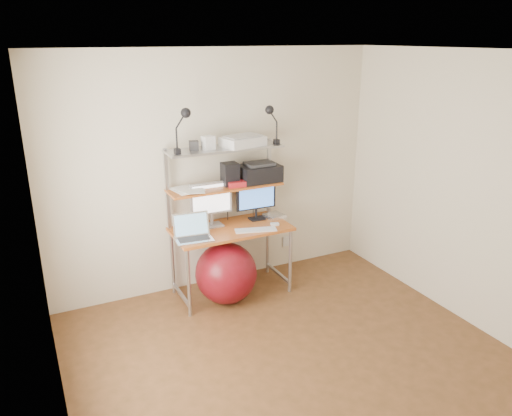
{
  "coord_description": "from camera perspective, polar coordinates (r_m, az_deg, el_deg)",
  "views": [
    {
      "loc": [
        -1.86,
        -2.94,
        2.6
      ],
      "look_at": [
        0.14,
        1.15,
        1.02
      ],
      "focal_mm": 35.0,
      "sensor_mm": 36.0,
      "label": 1
    }
  ],
  "objects": [
    {
      "name": "computer_desk",
      "position": [
        5.09,
        -3.2,
        0.24
      ],
      "size": [
        1.2,
        0.6,
        1.57
      ],
      "color": "#B95A24",
      "rests_on": "ground"
    },
    {
      "name": "phone",
      "position": [
        5.01,
        -1.84,
        -2.62
      ],
      "size": [
        0.08,
        0.13,
        0.01
      ],
      "primitive_type": "cube",
      "rotation": [
        0.0,
        0.0,
        -0.08
      ],
      "color": "black",
      "rests_on": "desktop"
    },
    {
      "name": "scanner",
      "position": [
        5.03,
        -1.52,
        7.68
      ],
      "size": [
        0.47,
        0.36,
        0.11
      ],
      "rotation": [
        0.0,
        0.0,
        0.23
      ],
      "color": "silver",
      "rests_on": "top_shelf"
    },
    {
      "name": "box_grey",
      "position": [
        4.88,
        -7.12,
        7.09
      ],
      "size": [
        0.11,
        0.11,
        0.09
      ],
      "primitive_type": "cube",
      "rotation": [
        0.0,
        0.0,
        -0.26
      ],
      "color": "#2E2D30",
      "rests_on": "top_shelf"
    },
    {
      "name": "keyboard",
      "position": [
        5.03,
        -0.03,
        -2.52
      ],
      "size": [
        0.43,
        0.23,
        0.01
      ],
      "primitive_type": "cube",
      "rotation": [
        0.0,
        0.0,
        -0.28
      ],
      "color": "silver",
      "rests_on": "desktop"
    },
    {
      "name": "monitor_silver",
      "position": [
        5.1,
        -5.14,
        0.8
      ],
      "size": [
        0.45,
        0.16,
        0.5
      ],
      "rotation": [
        0.0,
        0.0,
        0.0
      ],
      "color": "#ABAAAF",
      "rests_on": "desktop"
    },
    {
      "name": "paper_stack",
      "position": [
        4.97,
        -7.81,
        2.08
      ],
      "size": [
        0.35,
        0.38,
        0.02
      ],
      "color": "white",
      "rests_on": "mid_shelf"
    },
    {
      "name": "clip_lamp_left",
      "position": [
        4.71,
        -8.24,
        9.87
      ],
      "size": [
        0.17,
        0.09,
        0.42
      ],
      "color": "black",
      "rests_on": "top_shelf"
    },
    {
      "name": "mac_mini",
      "position": [
        5.38,
        2.1,
        -0.91
      ],
      "size": [
        0.22,
        0.22,
        0.04
      ],
      "primitive_type": "cube",
      "rotation": [
        0.0,
        0.0,
        0.18
      ],
      "color": "silver",
      "rests_on": "desktop"
    },
    {
      "name": "wall_outlet",
      "position": [
        5.91,
        3.44,
        -3.82
      ],
      "size": [
        0.08,
        0.01,
        0.12
      ],
      "primitive_type": "cube",
      "color": "silver",
      "rests_on": "room"
    },
    {
      "name": "red_box",
      "position": [
        5.07,
        -2.18,
        2.81
      ],
      "size": [
        0.21,
        0.15,
        0.05
      ],
      "primitive_type": "cube",
      "rotation": [
        0.0,
        0.0,
        -0.08
      ],
      "color": "#AC1B22",
      "rests_on": "mid_shelf"
    },
    {
      "name": "nas_cube",
      "position": [
        5.09,
        -2.99,
        3.9
      ],
      "size": [
        0.16,
        0.16,
        0.23
      ],
      "primitive_type": "cube",
      "rotation": [
        0.0,
        0.0,
        -0.03
      ],
      "color": "black",
      "rests_on": "mid_shelf"
    },
    {
      "name": "laptop",
      "position": [
        4.86,
        -7.27,
        -2.9
      ],
      "size": [
        0.38,
        0.32,
        0.31
      ],
      "rotation": [
        0.0,
        0.0,
        -0.1
      ],
      "color": "silver",
      "rests_on": "desktop"
    },
    {
      "name": "exercise_ball",
      "position": [
        5.12,
        -3.44,
        -7.43
      ],
      "size": [
        0.63,
        0.63,
        0.63
      ],
      "primitive_type": "sphere",
      "color": "maroon",
      "rests_on": "floor"
    },
    {
      "name": "monitor_black",
      "position": [
        5.28,
        0.02,
        1.02
      ],
      "size": [
        0.44,
        0.13,
        0.45
      ],
      "rotation": [
        0.0,
        0.0,
        -0.03
      ],
      "color": "black",
      "rests_on": "desktop"
    },
    {
      "name": "room",
      "position": [
        3.73,
        5.8,
        -2.17
      ],
      "size": [
        3.6,
        3.6,
        3.6
      ],
      "color": "brown",
      "rests_on": "ground"
    },
    {
      "name": "clip_lamp_right",
      "position": [
        5.05,
        1.73,
        10.45
      ],
      "size": [
        0.16,
        0.09,
        0.4
      ],
      "color": "black",
      "rests_on": "top_shelf"
    },
    {
      "name": "mouse",
      "position": [
        5.17,
        2.16,
        -1.85
      ],
      "size": [
        0.1,
        0.07,
        0.02
      ],
      "primitive_type": "cube",
      "rotation": [
        0.0,
        0.0,
        -0.28
      ],
      "color": "silver",
      "rests_on": "desktop"
    },
    {
      "name": "printer",
      "position": [
        5.23,
        0.38,
        4.09
      ],
      "size": [
        0.43,
        0.29,
        0.2
      ],
      "rotation": [
        0.0,
        0.0,
        -0.01
      ],
      "color": "black",
      "rests_on": "mid_shelf"
    },
    {
      "name": "box_white",
      "position": [
        4.9,
        -5.47,
        7.44
      ],
      "size": [
        0.13,
        0.11,
        0.13
      ],
      "primitive_type": "cube",
      "rotation": [
        0.0,
        0.0,
        0.16
      ],
      "color": "silver",
      "rests_on": "top_shelf"
    }
  ]
}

